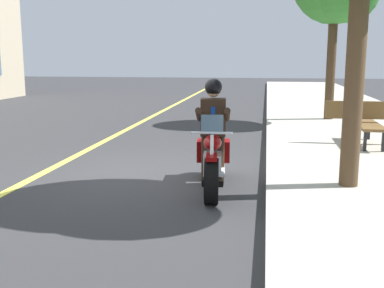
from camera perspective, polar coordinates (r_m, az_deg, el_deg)
The scene contains 5 objects.
ground_plane at distance 8.48m, azimuth -4.72°, elevation -3.71°, with size 80.00×80.00×0.00m, color #333335.
lane_center_stripe at distance 9.15m, azimuth -17.01°, elevation -3.06°, with size 60.00×0.16×0.01m, color #E5DB4C.
motorcycle_main at distance 7.54m, azimuth 2.53°, elevation -1.95°, with size 2.22×0.72×1.26m.
rider_main at distance 7.62m, azimuth 2.57°, elevation 2.64°, with size 0.66×0.59×1.74m.
bench_sidewalk at distance 11.19m, azimuth 20.44°, elevation 2.82°, with size 1.80×1.80×0.95m.
Camera 1 is at (7.99, 1.96, 2.08)m, focal length 44.10 mm.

